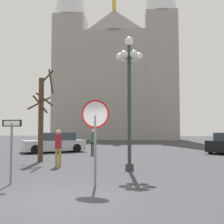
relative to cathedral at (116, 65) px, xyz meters
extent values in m
plane|color=#38383D|center=(1.36, -38.94, -12.58)|extent=(120.00, 120.00, 0.00)
cube|color=gray|center=(0.00, 0.97, -3.89)|extent=(19.99, 10.29, 17.38)
pyramid|color=gray|center=(-0.01, -3.13, 6.55)|extent=(6.99, 2.03, 3.50)
cylinder|color=gold|center=(-0.01, -3.13, 9.20)|extent=(0.70, 0.70, 1.80)
cube|color=gray|center=(-7.49, -1.61, -2.41)|extent=(4.99, 4.99, 20.34)
cube|color=gray|center=(7.48, -1.68, -2.41)|extent=(4.99, 4.99, 20.34)
cylinder|color=slate|center=(1.96, -37.37, -11.47)|extent=(0.08, 0.08, 2.22)
cylinder|color=red|center=(1.96, -37.37, -10.32)|extent=(0.88, 0.17, 0.89)
cylinder|color=white|center=(1.96, -37.39, -10.32)|extent=(0.77, 0.12, 0.78)
cylinder|color=slate|center=(-0.85, -37.11, -11.59)|extent=(0.07, 0.07, 1.98)
cube|color=black|center=(-0.85, -37.11, -10.59)|extent=(0.70, 0.14, 0.22)
cube|color=white|center=(-0.85, -37.13, -10.59)|extent=(0.59, 0.10, 0.15)
cylinder|color=#2D3833|center=(2.95, -33.97, -9.85)|extent=(0.16, 0.16, 5.46)
cylinder|color=#2D3833|center=(2.95, -33.97, -12.43)|extent=(0.36, 0.36, 0.30)
sphere|color=white|center=(2.95, -33.97, -6.93)|extent=(0.37, 0.37, 0.37)
sphere|color=white|center=(3.37, -33.97, -7.62)|extent=(0.34, 0.34, 0.34)
cylinder|color=#2D3833|center=(3.16, -33.97, -7.62)|extent=(0.05, 0.42, 0.05)
sphere|color=white|center=(3.16, -33.61, -7.62)|extent=(0.34, 0.34, 0.34)
cylinder|color=#2D3833|center=(3.06, -33.79, -7.62)|extent=(0.39, 0.25, 0.05)
sphere|color=white|center=(2.74, -33.61, -7.62)|extent=(0.34, 0.34, 0.34)
cylinder|color=#2D3833|center=(2.85, -33.79, -7.62)|extent=(0.39, 0.25, 0.05)
sphere|color=white|center=(2.53, -33.97, -7.62)|extent=(0.34, 0.34, 0.34)
cylinder|color=#2D3833|center=(2.74, -33.97, -7.62)|extent=(0.05, 0.42, 0.05)
sphere|color=white|center=(2.74, -34.34, -7.62)|extent=(0.34, 0.34, 0.34)
cylinder|color=#2D3833|center=(2.85, -34.16, -7.62)|extent=(0.39, 0.25, 0.05)
sphere|color=white|center=(3.16, -34.34, -7.62)|extent=(0.34, 0.34, 0.34)
cylinder|color=#2D3833|center=(3.06, -34.16, -7.62)|extent=(0.39, 0.25, 0.05)
cylinder|color=#473323|center=(-1.95, -31.20, -10.28)|extent=(0.28, 0.28, 4.59)
cylinder|color=#473323|center=(-2.27, -30.66, -9.32)|extent=(1.19, 0.74, 0.81)
cylinder|color=#473323|center=(-1.64, -31.55, -9.21)|extent=(0.81, 0.74, 0.69)
cylinder|color=#473323|center=(-1.84, -30.77, -7.90)|extent=(0.96, 0.35, 0.88)
cylinder|color=#473323|center=(-1.87, -31.57, -9.47)|extent=(0.84, 0.28, 0.99)
cylinder|color=#473323|center=(-1.43, -31.15, -8.17)|extent=(0.22, 1.13, 1.20)
cylinder|color=black|center=(8.63, -25.47, -12.26)|extent=(0.59, 0.63, 0.64)
cube|color=#B7B7BC|center=(-2.95, -25.40, -12.05)|extent=(4.81, 3.85, 0.76)
cube|color=#333D47|center=(-2.75, -25.29, -11.38)|extent=(3.00, 2.68, 0.58)
cylinder|color=black|center=(-3.86, -26.88, -12.26)|extent=(0.66, 0.52, 0.64)
cylinder|color=black|center=(-4.68, -25.49, -12.26)|extent=(0.66, 0.52, 0.64)
cylinder|color=black|center=(-1.21, -25.32, -12.26)|extent=(0.66, 0.52, 0.64)
cylinder|color=black|center=(-2.04, -23.93, -12.26)|extent=(0.66, 0.52, 0.64)
cylinder|color=black|center=(0.25, -27.14, -12.15)|extent=(0.12, 0.12, 0.86)
cylinder|color=black|center=(0.39, -27.07, -12.15)|extent=(0.12, 0.12, 0.86)
cylinder|color=#33663F|center=(0.32, -27.11, -11.40)|extent=(0.32, 0.32, 0.64)
sphere|color=tan|center=(0.32, -27.11, -10.96)|extent=(0.23, 0.23, 0.23)
cylinder|color=olive|center=(-0.52, -33.05, -12.15)|extent=(0.12, 0.12, 0.87)
cylinder|color=olive|center=(-0.36, -33.02, -12.15)|extent=(0.12, 0.12, 0.87)
cylinder|color=maroon|center=(-0.44, -33.03, -11.39)|extent=(0.32, 0.32, 0.65)
sphere|color=tan|center=(-0.44, -33.03, -10.95)|extent=(0.23, 0.23, 0.23)
camera|label=1|loc=(3.18, -45.76, -10.77)|focal=43.67mm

